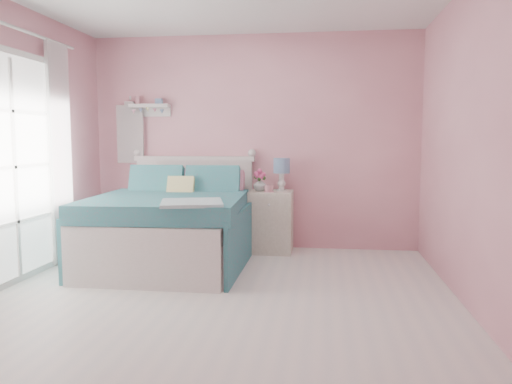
% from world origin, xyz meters
% --- Properties ---
extents(floor, '(4.50, 4.50, 0.00)m').
position_xyz_m(floor, '(0.00, 0.00, 0.00)').
color(floor, white).
rests_on(floor, ground).
extents(room_shell, '(4.50, 4.50, 4.50)m').
position_xyz_m(room_shell, '(0.00, 0.00, 1.58)').
color(room_shell, '#CC8190').
rests_on(room_shell, floor).
extents(bed, '(1.62, 1.99, 1.13)m').
position_xyz_m(bed, '(-0.74, 1.27, 0.39)').
color(bed, silver).
rests_on(bed, floor).
extents(nightstand, '(0.50, 0.49, 0.73)m').
position_xyz_m(nightstand, '(0.25, 1.98, 0.36)').
color(nightstand, beige).
rests_on(nightstand, floor).
extents(table_lamp, '(0.19, 0.19, 0.39)m').
position_xyz_m(table_lamp, '(0.37, 2.03, 1.00)').
color(table_lamp, white).
rests_on(table_lamp, nightstand).
extents(vase, '(0.16, 0.16, 0.16)m').
position_xyz_m(vase, '(0.12, 1.98, 0.81)').
color(vase, '#B7C3C0').
rests_on(vase, nightstand).
extents(teacup, '(0.12, 0.12, 0.08)m').
position_xyz_m(teacup, '(0.24, 1.88, 0.77)').
color(teacup, '#C3838E').
rests_on(teacup, nightstand).
extents(roses, '(0.14, 0.11, 0.12)m').
position_xyz_m(roses, '(0.11, 1.98, 0.92)').
color(roses, '#E04C8B').
rests_on(roses, vase).
extents(wall_shelf, '(0.50, 0.15, 0.25)m').
position_xyz_m(wall_shelf, '(-1.29, 2.19, 1.73)').
color(wall_shelf, silver).
rests_on(wall_shelf, room_shell).
extents(hanging_dress, '(0.34, 0.03, 0.72)m').
position_xyz_m(hanging_dress, '(-1.55, 2.18, 1.40)').
color(hanging_dress, white).
rests_on(hanging_dress, room_shell).
extents(french_door, '(0.04, 1.32, 2.16)m').
position_xyz_m(french_door, '(-1.97, 0.40, 1.07)').
color(french_door, silver).
rests_on(french_door, floor).
extents(curtain_far, '(0.04, 0.40, 2.32)m').
position_xyz_m(curtain_far, '(-1.92, 1.14, 1.18)').
color(curtain_far, white).
rests_on(curtain_far, floor).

